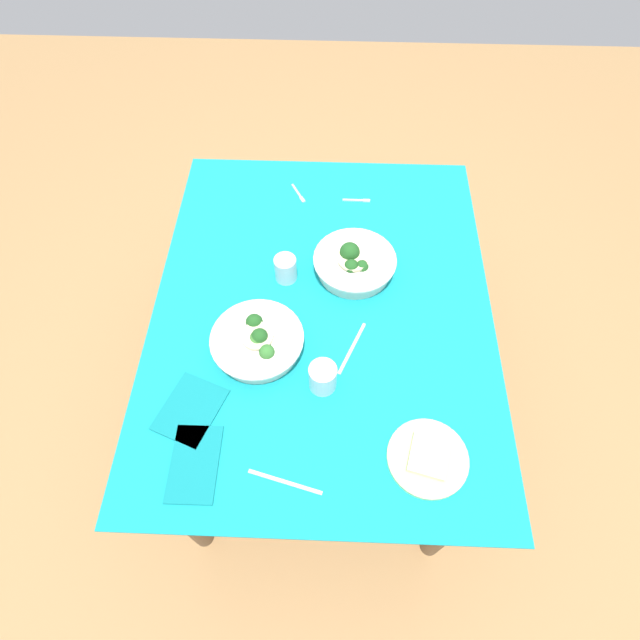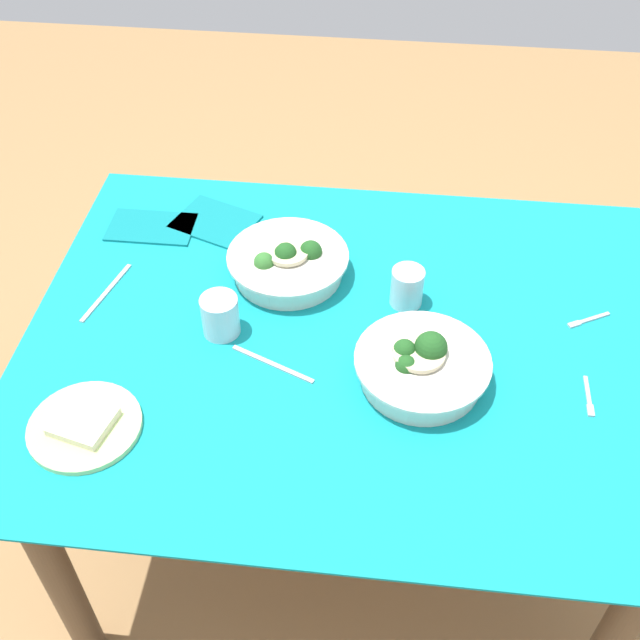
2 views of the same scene
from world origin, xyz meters
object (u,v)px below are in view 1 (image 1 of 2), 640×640
Objects in this scene: water_glass_center at (323,377)px; napkin_folded_upper at (195,464)px; broccoli_bowl_far at (354,264)px; table_knife_right at (352,348)px; broccoli_bowl_near at (258,342)px; table_knife_left at (285,482)px; water_glass_side at (286,269)px; fork_by_near_bowl at (358,200)px; fork_by_far_bowl at (299,194)px; bread_side_plate at (428,458)px; napkin_folded_lower at (190,409)px.

water_glass_center reaches higher than napkin_folded_upper.
broccoli_bowl_far reaches higher than napkin_folded_upper.
napkin_folded_upper is at bearing -24.99° from table_knife_right.
water_glass_center is at bearing 59.50° from broccoli_bowl_near.
broccoli_bowl_far is at bearing 90.52° from table_knife_left.
water_glass_center reaches higher than water_glass_side.
broccoli_bowl_near is 0.29m from table_knife_right.
napkin_folded_upper reaches higher than fork_by_near_bowl.
broccoli_bowl_far is at bearing -92.24° from fork_by_near_bowl.
napkin_folded_upper is at bearing -20.29° from broccoli_bowl_near.
fork_by_far_bowl is 0.23m from fork_by_near_bowl.
water_glass_side is at bearing -116.94° from table_knife_right.
fork_by_near_bowl and table_knife_right have the same top height.
table_knife_left is (0.68, 0.05, -0.04)m from water_glass_side.
water_glass_center is (-0.21, -0.29, 0.04)m from bread_side_plate.
broccoli_bowl_near reaches higher than table_knife_left.
napkin_folded_upper is at bearing -174.57° from table_knife_left.
napkin_folded_lower is (0.52, -0.46, -0.03)m from broccoli_bowl_far.
bread_side_plate is 0.38m from table_knife_left.
water_glass_side is at bearing -144.84° from bread_side_plate.
napkin_folded_upper is at bearing -32.09° from broccoli_bowl_far.
napkin_folded_upper is (0.25, -0.33, -0.04)m from water_glass_center.
bread_side_plate is (0.64, 0.20, -0.03)m from broccoli_bowl_far.
fork_by_far_bowl is at bearing 163.94° from napkin_folded_lower.
fork_by_near_bowl is at bearing -158.30° from table_knife_right.
broccoli_bowl_far is 0.42m from fork_by_far_bowl.
water_glass_side is 0.43× the size of napkin_folded_upper.
napkin_folded_lower is (-0.15, -0.04, 0.00)m from napkin_folded_upper.
napkin_folded_lower is (0.22, -0.46, 0.00)m from table_knife_right.
table_knife_right is (0.27, 0.22, -0.04)m from water_glass_side.
broccoli_bowl_near is 0.72m from fork_by_near_bowl.
bread_side_plate reaches higher than fork_by_far_bowl.
broccoli_bowl_near is 0.28m from water_glass_side.
napkin_folded_lower is (0.48, -0.24, -0.04)m from water_glass_side.
fork_by_near_bowl is 0.51× the size of table_knife_left.
bread_side_plate is 1.04× the size of napkin_folded_upper.
water_glass_center is at bearing 104.07° from napkin_folded_lower.
water_glass_side is (-0.60, -0.42, 0.04)m from bread_side_plate.
table_knife_right is 1.02× the size of napkin_folded_lower.
fork_by_near_bowl is 1.10m from napkin_folded_upper.
water_glass_center is 0.41m from water_glass_side.
broccoli_bowl_far is 1.35× the size of table_knife_left.
water_glass_side reaches higher than fork_by_far_bowl.
water_glass_center is 0.46× the size of table_knife_left.
table_knife_right is at bearing 81.52° from table_knife_left.
broccoli_bowl_far reaches higher than broccoli_bowl_near.
broccoli_bowl_near is at bearing -13.00° from water_glass_side.
water_glass_center is at bearing -11.85° from broccoli_bowl_far.
broccoli_bowl_far is 0.98× the size of broccoli_bowl_near.
napkin_folded_upper is at bearing -40.10° from fork_by_far_bowl.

